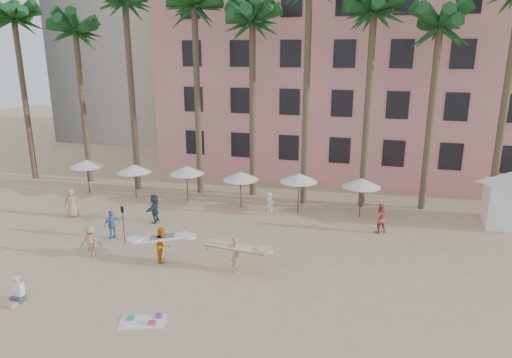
% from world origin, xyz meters
% --- Properties ---
extents(ground, '(120.00, 120.00, 0.00)m').
position_xyz_m(ground, '(0.00, 0.00, 0.00)').
color(ground, '#D1B789').
rests_on(ground, ground).
extents(pink_hotel, '(35.00, 14.00, 16.00)m').
position_xyz_m(pink_hotel, '(7.00, 26.00, 8.00)').
color(pink_hotel, pink).
rests_on(pink_hotel, ground).
extents(palm_row, '(44.40, 5.40, 16.30)m').
position_xyz_m(palm_row, '(0.51, 15.00, 12.97)').
color(palm_row, brown).
rests_on(palm_row, ground).
extents(umbrella_row, '(22.50, 2.70, 2.73)m').
position_xyz_m(umbrella_row, '(-3.00, 12.50, 2.33)').
color(umbrella_row, '#332B23').
rests_on(umbrella_row, ground).
extents(beach_towel, '(2.03, 1.55, 0.14)m').
position_xyz_m(beach_towel, '(-0.67, -1.72, 0.03)').
color(beach_towel, white).
rests_on(beach_towel, ground).
extents(carrier_yellow, '(2.92, 0.91, 1.80)m').
position_xyz_m(carrier_yellow, '(1.56, 3.38, 1.01)').
color(carrier_yellow, tan).
rests_on(carrier_yellow, ground).
extents(carrier_white, '(2.79, 1.75, 1.82)m').
position_xyz_m(carrier_white, '(-2.41, 3.49, 0.96)').
color(carrier_white, orange).
rests_on(carrier_white, ground).
extents(beachgoers, '(20.32, 9.16, 1.93)m').
position_xyz_m(beachgoers, '(-3.89, 7.40, 0.89)').
color(beachgoers, tan).
rests_on(beachgoers, ground).
extents(paddle, '(0.18, 0.04, 2.23)m').
position_xyz_m(paddle, '(-5.42, 4.81, 1.41)').
color(paddle, black).
rests_on(paddle, ground).
extents(seated_man, '(0.49, 0.86, 1.11)m').
position_xyz_m(seated_man, '(-6.66, -1.80, 0.38)').
color(seated_man, '#3F3F4C').
rests_on(seated_man, ground).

